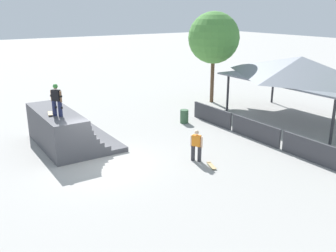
# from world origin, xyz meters

# --- Properties ---
(ground_plane) EXTENTS (160.00, 160.00, 0.00)m
(ground_plane) POSITION_xyz_m (0.00, 0.00, 0.00)
(ground_plane) COLOR #A3A09B
(quarter_pipe_ramp) EXTENTS (5.22, 3.63, 1.92)m
(quarter_pipe_ramp) POSITION_xyz_m (-3.29, -0.58, 0.83)
(quarter_pipe_ramp) COLOR #4C4C51
(quarter_pipe_ramp) RESTS_ON ground
(skater_on_deck) EXTENTS (0.63, 0.52, 1.59)m
(skater_on_deck) POSITION_xyz_m (-2.33, -1.08, 2.84)
(skater_on_deck) COLOR #1E2347
(skater_on_deck) RESTS_ON quarter_pipe_ramp
(skateboard_on_deck) EXTENTS (0.84, 0.38, 0.09)m
(skateboard_on_deck) POSITION_xyz_m (-2.79, -1.32, 1.98)
(skateboard_on_deck) COLOR blue
(skateboard_on_deck) RESTS_ON quarter_pipe_ramp
(bystander_walking) EXTENTS (0.58, 0.39, 1.53)m
(bystander_walking) POSITION_xyz_m (2.16, 3.99, 0.85)
(bystander_walking) COLOR #2D2D33
(bystander_walking) RESTS_ON ground
(skateboard_on_ground) EXTENTS (0.85, 0.46, 0.09)m
(skateboard_on_ground) POSITION_xyz_m (3.08, 4.17, 0.06)
(skateboard_on_ground) COLOR green
(skateboard_on_ground) RESTS_ON ground
(barrier_fence) EXTENTS (10.95, 0.12, 1.05)m
(barrier_fence) POSITION_xyz_m (1.48, 8.54, 0.53)
(barrier_fence) COLOR #3D3D42
(barrier_fence) RESTS_ON ground
(pavilion_shelter) EXTENTS (9.66, 5.35, 4.09)m
(pavilion_shelter) POSITION_xyz_m (0.12, 13.63, 3.31)
(pavilion_shelter) COLOR #2D2D33
(pavilion_shelter) RESTS_ON ground
(tree_far_back) EXTENTS (3.79, 3.79, 6.76)m
(tree_far_back) POSITION_xyz_m (-6.63, 12.10, 4.85)
(tree_far_back) COLOR brown
(tree_far_back) RESTS_ON ground
(trash_bin) EXTENTS (0.52, 0.52, 0.85)m
(trash_bin) POSITION_xyz_m (-3.21, 7.10, 0.42)
(trash_bin) COLOR #385B3D
(trash_bin) RESTS_ON ground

